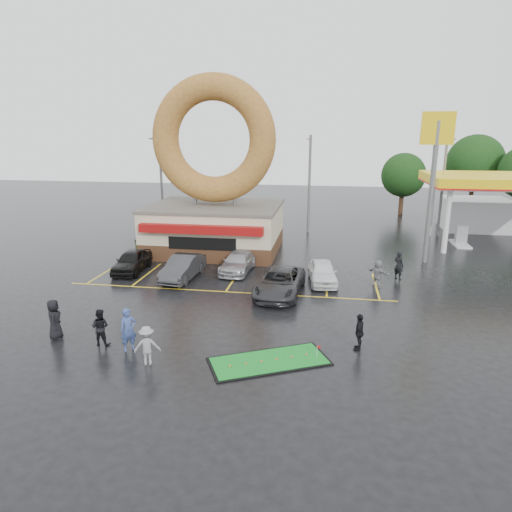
# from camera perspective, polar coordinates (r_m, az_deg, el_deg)

# --- Properties ---
(ground) EXTENTS (120.00, 120.00, 0.00)m
(ground) POSITION_cam_1_polar(r_m,az_deg,el_deg) (24.41, -5.61, -7.15)
(ground) COLOR black
(ground) RESTS_ON ground
(donut_shop) EXTENTS (10.20, 8.70, 13.50)m
(donut_shop) POSITION_cam_1_polar(r_m,az_deg,el_deg) (36.20, -5.20, 7.59)
(donut_shop) COLOR #472B19
(donut_shop) RESTS_ON ground
(gas_station) EXTENTS (12.30, 13.65, 5.90)m
(gas_station) POSITION_cam_1_polar(r_m,az_deg,el_deg) (45.31, 27.42, 6.53)
(gas_station) COLOR silver
(gas_station) RESTS_ON ground
(shell_sign) EXTENTS (2.20, 0.36, 10.60)m
(shell_sign) POSITION_cam_1_polar(r_m,az_deg,el_deg) (34.56, 21.43, 11.11)
(shell_sign) COLOR slate
(shell_sign) RESTS_ON ground
(streetlight_left) EXTENTS (0.40, 2.21, 9.00)m
(streetlight_left) POSITION_cam_1_polar(r_m,az_deg,el_deg) (44.86, -11.79, 9.24)
(streetlight_left) COLOR slate
(streetlight_left) RESTS_ON ground
(streetlight_mid) EXTENTS (0.40, 2.21, 9.00)m
(streetlight_mid) POSITION_cam_1_polar(r_m,az_deg,el_deg) (42.97, 6.68, 9.20)
(streetlight_mid) COLOR slate
(streetlight_mid) RESTS_ON ground
(streetlight_right) EXTENTS (0.40, 2.21, 9.00)m
(streetlight_right) POSITION_cam_1_polar(r_m,az_deg,el_deg) (45.06, 22.34, 8.45)
(streetlight_right) COLOR slate
(streetlight_right) RESTS_ON ground
(tree_far_c) EXTENTS (6.30, 6.30, 9.00)m
(tree_far_c) POSITION_cam_1_polar(r_m,az_deg,el_deg) (58.14, 25.70, 10.44)
(tree_far_c) COLOR #332114
(tree_far_c) RESTS_ON ground
(tree_far_d) EXTENTS (4.90, 4.90, 7.00)m
(tree_far_d) POSITION_cam_1_polar(r_m,az_deg,el_deg) (54.58, 17.94, 9.59)
(tree_far_d) COLOR #332114
(tree_far_d) RESTS_ON ground
(car_black) EXTENTS (1.99, 4.45, 1.49)m
(car_black) POSITION_cam_1_polar(r_m,az_deg,el_deg) (32.26, -15.24, -0.61)
(car_black) COLOR black
(car_black) RESTS_ON ground
(car_dgrey) EXTENTS (2.00, 4.73, 1.52)m
(car_dgrey) POSITION_cam_1_polar(r_m,az_deg,el_deg) (29.97, -9.14, -1.43)
(car_dgrey) COLOR #303033
(car_dgrey) RESTS_ON ground
(car_silver) EXTENTS (2.16, 4.65, 1.31)m
(car_silver) POSITION_cam_1_polar(r_m,az_deg,el_deg) (31.19, -2.26, -0.77)
(car_silver) COLOR #9D9DA1
(car_silver) RESTS_ON ground
(car_grey) EXTENTS (2.86, 5.54, 1.50)m
(car_grey) POSITION_cam_1_polar(r_m,az_deg,el_deg) (26.81, 2.98, -3.29)
(car_grey) COLOR #2F2E31
(car_grey) RESTS_ON ground
(car_white) EXTENTS (2.12, 4.29, 1.41)m
(car_white) POSITION_cam_1_polar(r_m,az_deg,el_deg) (29.12, 8.32, -2.00)
(car_white) COLOR white
(car_white) RESTS_ON ground
(person_blue) EXTENTS (0.84, 0.80, 1.94)m
(person_blue) POSITION_cam_1_polar(r_m,az_deg,el_deg) (20.82, -15.67, -8.87)
(person_blue) COLOR #334680
(person_blue) RESTS_ON ground
(person_blackjkt) EXTENTS (0.84, 0.66, 1.70)m
(person_blackjkt) POSITION_cam_1_polar(r_m,az_deg,el_deg) (21.75, -18.90, -8.41)
(person_blackjkt) COLOR black
(person_blackjkt) RESTS_ON ground
(person_hoodie) EXTENTS (1.22, 0.91, 1.68)m
(person_hoodie) POSITION_cam_1_polar(r_m,az_deg,el_deg) (19.50, -13.46, -10.84)
(person_hoodie) COLOR gray
(person_hoodie) RESTS_ON ground
(person_bystander) EXTENTS (0.92, 1.09, 1.91)m
(person_bystander) POSITION_cam_1_polar(r_m,az_deg,el_deg) (23.07, -23.89, -7.26)
(person_bystander) COLOR black
(person_bystander) RESTS_ON ground
(person_cameraman) EXTENTS (0.60, 1.04, 1.67)m
(person_cameraman) POSITION_cam_1_polar(r_m,az_deg,el_deg) (20.68, 12.79, -9.24)
(person_cameraman) COLOR black
(person_cameraman) RESTS_ON ground
(person_walker_near) EXTENTS (1.54, 1.39, 1.70)m
(person_walker_near) POSITION_cam_1_polar(r_m,az_deg,el_deg) (29.08, 14.97, -2.09)
(person_walker_near) COLOR gray
(person_walker_near) RESTS_ON ground
(person_walker_far) EXTENTS (0.80, 0.79, 1.86)m
(person_walker_far) POSITION_cam_1_polar(r_m,az_deg,el_deg) (30.85, 17.41, -1.14)
(person_walker_far) COLOR black
(person_walker_far) RESTS_ON ground
(dumpster) EXTENTS (1.81, 1.22, 1.30)m
(dumpster) POSITION_cam_1_polar(r_m,az_deg,el_deg) (35.82, -13.10, 0.95)
(dumpster) COLOR #183E17
(dumpster) RESTS_ON ground
(putting_green) EXTENTS (5.36, 4.10, 0.62)m
(putting_green) POSITION_cam_1_polar(r_m,az_deg,el_deg) (19.52, 1.64, -13.00)
(putting_green) COLOR black
(putting_green) RESTS_ON ground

